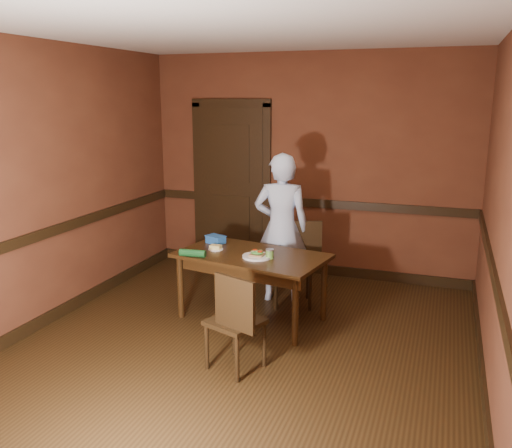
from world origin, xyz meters
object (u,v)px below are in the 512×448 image
Objects in this scene: dining_table at (252,286)px; chair_far at (293,265)px; cheese_saucer at (216,248)px; food_tub at (216,239)px; chair_near at (235,320)px; sauce_jar at (270,254)px; person at (281,228)px; sandwich_plate at (257,255)px.

chair_far is (0.28, 0.50, 0.11)m from dining_table.
food_tub is at bearing 113.80° from cheese_saucer.
sauce_jar is (-0.01, 0.92, 0.30)m from chair_near.
chair_far is 0.55× the size of person.
food_tub is at bearing 163.46° from dining_table.
chair_far is 0.41m from person.
chair_near is 1.23m from cheese_saucer.
chair_far is at bearing 39.22° from food_tub.
chair_near is 2.97× the size of sandwich_plate.
dining_table is 0.38m from sandwich_plate.
person is 17.28× the size of sauce_jar.
sandwich_plate is at bearing -125.35° from chair_far.
chair_far is at bearing 136.58° from person.
food_tub is (-0.10, 0.22, 0.02)m from cheese_saucer.
sauce_jar reaches higher than dining_table.
sauce_jar is at bearing -113.99° from chair_far.
food_tub is (-0.61, -0.36, -0.09)m from person.
dining_table is 5.07× the size of sandwich_plate.
sauce_jar is 0.40× the size of food_tub.
sauce_jar is (0.21, -0.09, 0.38)m from dining_table.
chair_near reaches higher than food_tub.
person is at bearing 87.59° from sandwich_plate.
person is 10.77× the size of cheese_saucer.
chair_far is 3.12× the size of sandwich_plate.
person reaches higher than cheese_saucer.
chair_near is 1.47m from food_tub.
food_tub is (-0.49, 0.25, 0.38)m from dining_table.
sandwich_plate is at bearing 76.23° from person.
sauce_jar is (0.10, -0.69, -0.08)m from person.
cheese_saucer is (-0.48, 0.12, -0.00)m from sandwich_plate.
chair_near is 5.63× the size of cheese_saucer.
cheese_saucer is at bearing 37.20° from person.
dining_table is 1.71× the size of chair_near.
person is at bearing 89.03° from dining_table.
chair_far reaches higher than chair_near.
cheese_saucer is 0.25m from food_tub.
chair_near reaches higher than dining_table.
sauce_jar is at bearing 86.52° from person.
chair_near is at bearing 82.47° from person.
sandwich_plate is (-0.03, -0.70, -0.11)m from person.
chair_far is 0.86m from cheese_saucer.
sandwich_plate is (-0.19, -0.60, 0.25)m from chair_far.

